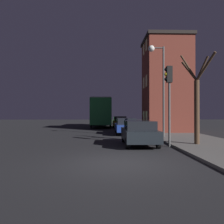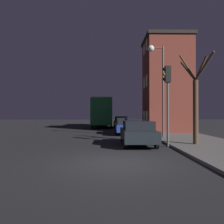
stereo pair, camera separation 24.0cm
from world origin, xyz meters
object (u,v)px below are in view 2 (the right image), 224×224
(traffic_light, at_px, (167,89))
(bare_tree, at_px, (196,101))
(car_near_lane, at_px, (138,132))
(car_mid_lane, at_px, (126,126))
(bus, at_px, (102,110))
(car_far_lane, at_px, (121,122))
(streetlamp, at_px, (158,72))

(traffic_light, xyz_separation_m, bare_tree, (1.65, 0.22, -0.66))
(car_near_lane, height_order, car_mid_lane, car_mid_lane)
(car_near_lane, xyz_separation_m, car_mid_lane, (-0.15, 6.99, 0.01))
(car_near_lane, distance_m, car_mid_lane, 6.99)
(bus, xyz_separation_m, car_far_lane, (2.44, -1.20, -1.52))
(streetlamp, distance_m, car_mid_lane, 5.87)
(traffic_light, height_order, bus, traffic_light)
(streetlamp, relative_size, car_mid_lane, 1.42)
(bus, distance_m, car_mid_lane, 10.98)
(car_mid_lane, bearing_deg, traffic_light, -77.68)
(bare_tree, bearing_deg, car_near_lane, 171.30)
(bare_tree, relative_size, car_mid_lane, 1.07)
(traffic_light, distance_m, bare_tree, 1.79)
(bare_tree, height_order, car_mid_lane, bare_tree)
(bare_tree, distance_m, car_far_lane, 17.28)
(bare_tree, relative_size, car_near_lane, 1.24)
(bus, bearing_deg, car_far_lane, -26.16)
(streetlamp, distance_m, bus, 15.11)
(car_mid_lane, bearing_deg, streetlamp, -59.75)
(car_mid_lane, bearing_deg, car_far_lane, 89.72)
(car_far_lane, bearing_deg, car_mid_lane, -90.28)
(bare_tree, distance_m, car_near_lane, 3.68)
(traffic_light, bearing_deg, bare_tree, 7.55)
(traffic_light, height_order, car_near_lane, traffic_light)
(bare_tree, bearing_deg, car_far_lane, 101.02)
(car_near_lane, relative_size, car_mid_lane, 0.86)
(car_mid_lane, bearing_deg, car_near_lane, -88.80)
(streetlamp, xyz_separation_m, bare_tree, (1.24, -3.89, -2.39))
(bus, distance_m, car_far_lane, 3.12)
(traffic_light, distance_m, car_mid_lane, 8.24)
(streetlamp, xyz_separation_m, bus, (-4.49, 14.18, -2.63))
(car_near_lane, relative_size, car_far_lane, 0.92)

